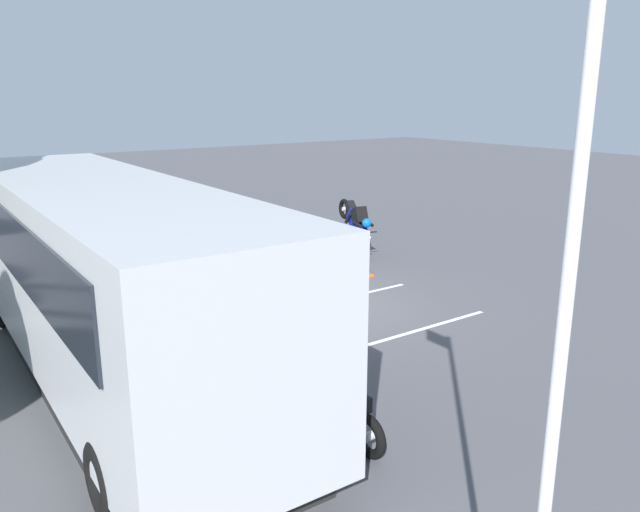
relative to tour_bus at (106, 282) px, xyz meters
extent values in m
plane|color=#4C4C51|center=(0.97, -4.81, -1.64)|extent=(80.00, 80.00, 0.00)
cube|color=#B7BABF|center=(-0.01, 0.00, 0.21)|extent=(10.21, 2.63, 2.80)
cube|color=black|center=(5.03, -0.06, 0.77)|extent=(0.09, 2.10, 1.23)
cube|color=black|center=(-0.03, -1.27, 0.77)|extent=(8.55, 0.15, 1.01)
cube|color=black|center=(0.01, 1.27, 0.77)|extent=(8.55, 0.15, 1.01)
cube|color=#198C3F|center=(-0.03, -1.26, -0.35)|extent=(8.96, 0.14, 0.28)
cube|color=black|center=(-0.01, 0.00, -1.42)|extent=(9.39, 2.42, 0.45)
torus|color=black|center=(3.54, -1.17, -1.14)|extent=(1.00, 0.33, 1.00)
torus|color=black|center=(3.57, 1.09, -1.14)|extent=(1.00, 0.33, 1.00)
torus|color=black|center=(-3.59, -1.08, -1.14)|extent=(1.00, 0.33, 1.00)
torus|color=black|center=(-3.56, 1.18, -1.14)|extent=(1.00, 0.33, 1.00)
cylinder|color=black|center=(-1.75, -2.52, -1.18)|extent=(0.12, 0.12, 0.76)
cube|color=black|center=(-1.75, -2.56, -1.59)|extent=(0.11, 0.26, 0.10)
cylinder|color=black|center=(-1.91, -2.52, -1.18)|extent=(0.12, 0.12, 0.76)
cube|color=black|center=(-1.91, -2.56, -1.59)|extent=(0.11, 0.26, 0.10)
cube|color=maroon|center=(-1.83, -2.52, -0.48)|extent=(0.39, 0.29, 0.64)
cylinder|color=maroon|center=(-1.59, -2.52, -0.46)|extent=(0.09, 0.09, 0.60)
sphere|color=tan|center=(-1.59, -2.52, -0.77)|extent=(0.09, 0.09, 0.09)
cylinder|color=maroon|center=(-2.07, -2.53, -0.46)|extent=(0.09, 0.09, 0.60)
sphere|color=tan|center=(-2.07, -2.53, -0.77)|extent=(0.09, 0.09, 0.09)
sphere|color=tan|center=(-1.83, -2.52, -0.03)|extent=(0.23, 0.23, 0.23)
cylinder|color=black|center=(-0.59, -2.58, -1.20)|extent=(0.14, 0.14, 0.73)
cube|color=black|center=(-0.58, -2.62, -1.59)|extent=(0.14, 0.27, 0.10)
cylinder|color=black|center=(-0.75, -2.61, -1.20)|extent=(0.14, 0.14, 0.73)
cube|color=black|center=(-0.74, -2.65, -1.59)|extent=(0.14, 0.27, 0.10)
cube|color=#3F594C|center=(-0.67, -2.59, -0.53)|extent=(0.42, 0.34, 0.61)
cylinder|color=#3F594C|center=(-0.43, -2.55, -0.51)|extent=(0.10, 0.10, 0.58)
sphere|color=tan|center=(-0.43, -2.55, -0.80)|extent=(0.10, 0.10, 0.09)
cylinder|color=#3F594C|center=(-0.90, -2.64, -0.51)|extent=(0.10, 0.10, 0.58)
sphere|color=tan|center=(-0.90, -2.64, -0.80)|extent=(0.10, 0.10, 0.09)
sphere|color=tan|center=(-0.67, -2.59, -0.09)|extent=(0.25, 0.25, 0.22)
cylinder|color=black|center=(0.26, -2.63, -1.16)|extent=(0.13, 0.13, 0.79)
cube|color=black|center=(0.26, -2.67, -1.59)|extent=(0.12, 0.27, 0.10)
cylinder|color=black|center=(0.10, -2.64, -1.16)|extent=(0.13, 0.13, 0.79)
cube|color=black|center=(0.10, -2.68, -1.59)|extent=(0.12, 0.27, 0.10)
cube|color=silver|center=(0.18, -2.63, -0.44)|extent=(0.40, 0.30, 0.66)
cylinder|color=silver|center=(0.41, -2.62, -0.43)|extent=(0.10, 0.10, 0.62)
sphere|color=tan|center=(0.41, -2.62, -0.74)|extent=(0.10, 0.10, 0.09)
cylinder|color=silver|center=(-0.06, -2.65, -0.43)|extent=(0.10, 0.10, 0.62)
sphere|color=tan|center=(-0.06, -2.65, -0.74)|extent=(0.10, 0.10, 0.09)
sphere|color=tan|center=(0.18, -2.63, 0.02)|extent=(0.25, 0.25, 0.24)
cylinder|color=#473823|center=(1.34, -2.38, -1.20)|extent=(0.14, 0.14, 0.73)
cube|color=black|center=(1.35, -2.42, -1.59)|extent=(0.16, 0.28, 0.10)
cylinder|color=#473823|center=(1.18, -2.41, -1.20)|extent=(0.14, 0.14, 0.73)
cube|color=black|center=(1.19, -2.45, -1.59)|extent=(0.16, 0.28, 0.10)
cube|color=maroon|center=(1.26, -2.40, -0.53)|extent=(0.43, 0.36, 0.61)
cylinder|color=maroon|center=(1.49, -2.34, -0.52)|extent=(0.11, 0.11, 0.58)
sphere|color=tan|center=(1.49, -2.34, -0.81)|extent=(0.11, 0.11, 0.09)
cylinder|color=maroon|center=(1.02, -2.45, -0.52)|extent=(0.11, 0.11, 0.58)
sphere|color=tan|center=(1.02, -2.45, -0.81)|extent=(0.11, 0.11, 0.09)
sphere|color=tan|center=(1.26, -2.40, -0.10)|extent=(0.26, 0.26, 0.22)
torus|color=black|center=(0.16, -1.80, -1.34)|extent=(0.61, 0.17, 0.60)
cylinder|color=silver|center=(0.16, -1.80, -1.34)|extent=(0.13, 0.11, 0.12)
torus|color=black|center=(-1.28, -1.70, -1.34)|extent=(0.61, 0.17, 0.60)
cylinder|color=silver|center=(-1.28, -1.70, -1.34)|extent=(0.13, 0.13, 0.12)
cylinder|color=silver|center=(0.11, -1.79, -0.99)|extent=(0.32, 0.08, 0.67)
cube|color=#198C33|center=(-0.49, -1.75, -1.01)|extent=(0.86, 0.34, 0.36)
cube|color=black|center=(-0.97, -1.72, -0.96)|extent=(0.53, 0.25, 0.20)
cylinder|color=silver|center=(-0.84, -1.59, -1.22)|extent=(0.45, 0.11, 0.08)
cylinder|color=black|center=(0.06, -1.79, -0.69)|extent=(0.07, 0.58, 0.04)
torus|color=black|center=(-2.83, -1.90, -1.34)|extent=(0.60, 0.14, 0.60)
cylinder|color=silver|center=(-2.83, -1.90, -1.34)|extent=(0.12, 0.10, 0.12)
torus|color=black|center=(-4.28, -1.94, -1.34)|extent=(0.60, 0.14, 0.60)
cylinder|color=silver|center=(-4.28, -1.94, -1.34)|extent=(0.12, 0.12, 0.12)
cylinder|color=silver|center=(-2.88, -1.91, -0.99)|extent=(0.32, 0.06, 0.67)
cube|color=white|center=(-3.48, -1.92, -1.01)|extent=(0.85, 0.30, 0.36)
cube|color=black|center=(-3.96, -1.93, -0.96)|extent=(0.52, 0.23, 0.20)
cylinder|color=silver|center=(-3.85, -1.79, -1.22)|extent=(0.45, 0.09, 0.08)
cylinder|color=black|center=(-2.93, -1.91, -0.69)|extent=(0.05, 0.58, 0.04)
torus|color=black|center=(3.58, -8.16, -1.34)|extent=(0.61, 0.24, 0.60)
cylinder|color=silver|center=(3.58, -8.16, -1.34)|extent=(0.14, 0.12, 0.12)
torus|color=black|center=(4.64, -8.37, -0.37)|extent=(0.86, 0.29, 0.85)
cylinder|color=silver|center=(4.64, -8.37, -0.37)|extent=(0.14, 0.14, 0.12)
cylinder|color=silver|center=(3.39, -8.12, -1.05)|extent=(0.65, 0.18, 0.36)
cube|color=#0C19B2|center=(3.84, -8.21, -0.66)|extent=(0.90, 0.44, 0.83)
cube|color=black|center=(4.16, -8.27, -0.30)|extent=(0.55, 0.32, 0.50)
cylinder|color=silver|center=(4.22, -8.43, -0.57)|extent=(0.40, 0.15, 0.36)
cylinder|color=black|center=(3.23, -8.09, -0.80)|extent=(0.15, 0.58, 0.04)
cube|color=black|center=(3.70, -8.18, -0.40)|extent=(0.56, 0.43, 0.55)
sphere|color=#0C59B2|center=(3.29, -8.10, -0.54)|extent=(0.30, 0.30, 0.26)
cylinder|color=black|center=(3.53, -7.97, -0.59)|extent=(0.47, 0.18, 0.15)
cylinder|color=black|center=(4.07, -8.07, -0.52)|extent=(0.36, 0.16, 0.36)
cylinder|color=black|center=(3.46, -8.32, -0.59)|extent=(0.47, 0.18, 0.15)
cylinder|color=black|center=(4.01, -8.43, -0.52)|extent=(0.36, 0.16, 0.36)
cylinder|color=silver|center=(-7.94, -0.20, 1.29)|extent=(0.08, 0.08, 5.86)
cube|color=orange|center=(2.23, -7.21, -1.63)|extent=(0.34, 0.34, 0.03)
cone|color=orange|center=(2.23, -7.21, -1.31)|extent=(0.26, 0.26, 0.60)
cylinder|color=white|center=(2.23, -7.21, -1.34)|extent=(0.19, 0.19, 0.07)
cube|color=white|center=(-1.38, -5.17, -1.64)|extent=(0.10, 4.66, 0.01)
cube|color=white|center=(1.09, -5.17, -1.64)|extent=(0.10, 4.59, 0.01)
cube|color=white|center=(3.56, -5.17, -1.64)|extent=(0.10, 4.80, 0.01)
camera|label=1|loc=(-9.79, 2.74, 2.93)|focal=35.13mm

